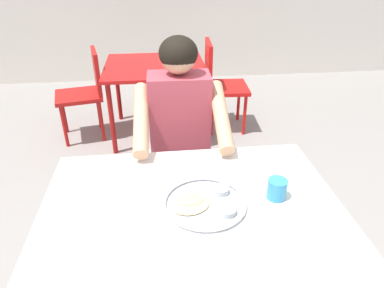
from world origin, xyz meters
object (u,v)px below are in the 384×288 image
Objects in this scene: thali_tray at (205,203)px; table_background_red at (155,73)px; table_foreground at (192,222)px; chair_red_right at (219,80)px; drinking_cup at (277,188)px; chair_foreground at (179,151)px; diner_foreground at (181,133)px; chair_red_left at (86,89)px.

thali_tray is 0.36× the size of table_background_red.
chair_red_right is (0.51, 2.17, -0.17)m from table_foreground.
table_background_red is 0.63m from chair_red_right.
thali_tray reaches higher than table_foreground.
drinking_cup is 0.10× the size of chair_foreground.
thali_tray is at bearing -85.90° from diner_foreground.
chair_red_right is (0.16, 2.13, -0.28)m from drinking_cup.
thali_tray is at bearing -85.53° from table_background_red.
diner_foreground is 1.69m from chair_red_left.
chair_red_left is at bearing 117.97° from drinking_cup.
diner_foreground reaches higher than table_foreground.
diner_foreground is (0.01, 0.65, 0.07)m from table_foreground.
chair_foreground reaches higher than chair_red_left.
thali_tray is 2.28m from chair_red_left.
thali_tray is 2.21m from chair_red_right.
chair_red_left is (-0.65, 0.01, -0.13)m from table_background_red.
chair_red_right is at bearing 71.84° from diner_foreground.
chair_red_left is at bearing 111.17° from thali_tray.
chair_red_right is (0.62, 0.05, -0.11)m from table_background_red.
table_background_red is 1.09× the size of chair_red_left.
table_foreground is at bearing -90.92° from chair_foreground.
table_foreground is 2.23m from chair_red_right.
chair_red_left is (-0.76, 2.13, -0.19)m from table_foreground.
chair_foreground is 0.94× the size of table_background_red.
table_foreground is at bearing -90.89° from diner_foreground.
chair_red_right reaches higher than table_background_red.
chair_foreground is 0.97× the size of chair_red_right.
diner_foreground is (-0.05, 0.63, -0.01)m from thali_tray.
table_foreground is at bearing -87.05° from table_background_red.
thali_tray is at bearing -87.22° from chair_foreground.
chair_foreground reaches higher than table_background_red.
thali_tray reaches higher than table_background_red.
chair_foreground is at bearing -84.38° from table_background_red.
diner_foreground is (-0.00, -0.22, 0.24)m from chair_foreground.
chair_red_left is 1.27m from chair_red_right.
drinking_cup is at bearing 3.01° from thali_tray.
diner_foreground is 1.36× the size of table_background_red.
thali_tray is at bearing -68.83° from chair_red_left.
table_background_red is 1.04× the size of chair_red_right.
chair_red_left is (-1.11, 2.09, -0.30)m from drinking_cup.
diner_foreground is 1.48m from table_background_red.
chair_red_left is at bearing 179.36° from table_background_red.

